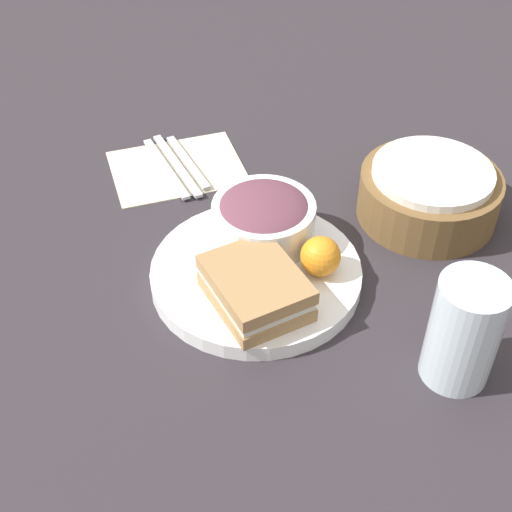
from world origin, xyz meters
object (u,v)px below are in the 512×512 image
(dressing_cup, at_px, (213,254))
(spoon, at_px, (188,162))
(plate, at_px, (256,274))
(knife, at_px, (177,165))
(bread_basket, at_px, (429,193))
(drink_glass, at_px, (464,331))
(salad_bowl, at_px, (264,217))
(sandwich, at_px, (256,288))
(fork, at_px, (166,168))

(dressing_cup, distance_m, spoon, 0.25)
(plate, height_order, knife, plate)
(bread_basket, height_order, spoon, bread_basket)
(drink_glass, bearing_deg, dressing_cup, -137.40)
(knife, bearing_deg, drink_glass, -165.18)
(salad_bowl, xyz_separation_m, bread_basket, (0.00, 0.24, -0.02))
(dressing_cup, xyz_separation_m, knife, (-0.25, 0.01, -0.03))
(plate, relative_size, bread_basket, 1.38)
(plate, relative_size, sandwich, 1.93)
(sandwich, relative_size, dressing_cup, 2.43)
(dressing_cup, relative_size, knife, 0.32)
(sandwich, relative_size, fork, 0.83)
(dressing_cup, height_order, drink_glass, drink_glass)
(drink_glass, height_order, bread_basket, drink_glass)
(spoon, bearing_deg, dressing_cup, 165.51)
(drink_glass, relative_size, fork, 0.81)
(drink_glass, xyz_separation_m, spoon, (-0.48, -0.19, -0.06))
(knife, bearing_deg, spoon, -90.00)
(plate, height_order, spoon, plate)
(drink_glass, relative_size, spoon, 0.90)
(salad_bowl, height_order, dressing_cup, salad_bowl)
(bread_basket, relative_size, knife, 1.10)
(plate, xyz_separation_m, sandwich, (0.06, -0.02, 0.03))
(bread_basket, distance_m, fork, 0.39)
(plate, bearing_deg, drink_glass, 38.55)
(fork, height_order, spoon, same)
(salad_bowl, distance_m, drink_glass, 0.30)
(fork, height_order, knife, same)
(drink_glass, xyz_separation_m, fork, (-0.48, -0.22, -0.06))
(fork, distance_m, spoon, 0.04)
(fork, relative_size, knife, 0.95)
(fork, relative_size, spoon, 1.11)
(fork, bearing_deg, knife, -90.00)
(plate, xyz_separation_m, dressing_cup, (-0.03, -0.05, 0.03))
(sandwich, height_order, dressing_cup, sandwich)
(spoon, bearing_deg, knife, 90.00)
(sandwich, height_order, fork, sandwich)
(salad_bowl, relative_size, bread_basket, 0.70)
(dressing_cup, bearing_deg, drink_glass, 42.60)
(fork, xyz_separation_m, spoon, (-0.01, 0.04, 0.00))
(dressing_cup, distance_m, drink_glass, 0.32)
(sandwich, bearing_deg, fork, -173.05)
(sandwich, relative_size, drink_glass, 1.03)
(drink_glass, xyz_separation_m, bread_basket, (-0.26, 0.10, -0.03))
(plate, height_order, salad_bowl, salad_bowl)
(plate, relative_size, salad_bowl, 1.98)
(dressing_cup, xyz_separation_m, bread_basket, (-0.03, 0.32, 0.00))
(salad_bowl, height_order, drink_glass, drink_glass)
(salad_bowl, bearing_deg, sandwich, -22.59)
(plate, bearing_deg, knife, -171.53)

